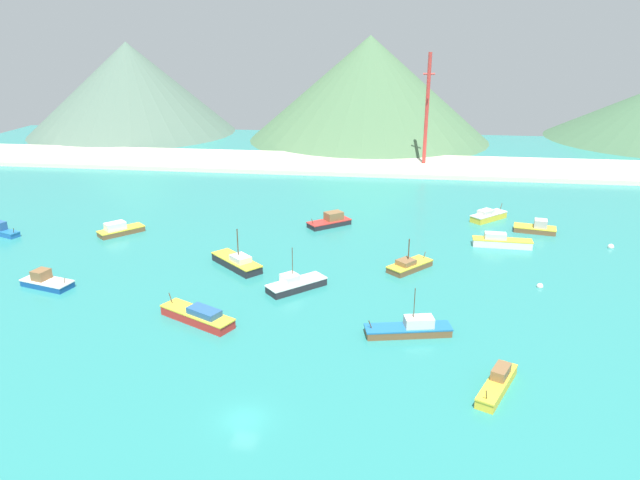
{
  "coord_description": "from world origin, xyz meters",
  "views": [
    {
      "loc": [
        13.62,
        -46.75,
        36.35
      ],
      "look_at": [
        1.71,
        45.2,
        2.66
      ],
      "focal_mm": 32.87,
      "sensor_mm": 36.0,
      "label": 1
    }
  ],
  "objects_px": {
    "fishing_boat_3": "(501,242)",
    "fishing_boat_7": "(46,281)",
    "fishing_boat_8": "(536,228)",
    "fishing_boat_13": "(498,383)",
    "fishing_boat_12": "(2,230)",
    "radio_tower": "(427,110)",
    "fishing_boat_2": "(488,216)",
    "fishing_boat_1": "(331,221)",
    "fishing_boat_4": "(198,316)",
    "fishing_boat_11": "(120,230)",
    "buoy_0": "(540,286)",
    "fishing_boat_9": "(409,265)",
    "fishing_boat_5": "(410,329)",
    "fishing_boat_14": "(237,262)",
    "fishing_boat_0": "(295,284)",
    "buoy_1": "(611,247)"
  },
  "relations": [
    {
      "from": "fishing_boat_0",
      "to": "fishing_boat_1",
      "type": "xyz_separation_m",
      "value": [
        1.83,
        30.03,
        0.09
      ]
    },
    {
      "from": "fishing_boat_8",
      "to": "buoy_0",
      "type": "bearing_deg",
      "value": -100.42
    },
    {
      "from": "fishing_boat_9",
      "to": "fishing_boat_12",
      "type": "relative_size",
      "value": 1.05
    },
    {
      "from": "fishing_boat_1",
      "to": "fishing_boat_8",
      "type": "xyz_separation_m",
      "value": [
        38.89,
        1.16,
        -0.11
      ]
    },
    {
      "from": "fishing_boat_8",
      "to": "fishing_boat_11",
      "type": "height_order",
      "value": "fishing_boat_8"
    },
    {
      "from": "fishing_boat_2",
      "to": "fishing_boat_9",
      "type": "bearing_deg",
      "value": -119.94
    },
    {
      "from": "fishing_boat_3",
      "to": "fishing_boat_7",
      "type": "bearing_deg",
      "value": -159.54
    },
    {
      "from": "fishing_boat_13",
      "to": "fishing_boat_5",
      "type": "bearing_deg",
      "value": 129.47
    },
    {
      "from": "fishing_boat_1",
      "to": "fishing_boat_14",
      "type": "bearing_deg",
      "value": -118.77
    },
    {
      "from": "fishing_boat_11",
      "to": "fishing_boat_5",
      "type": "bearing_deg",
      "value": -30.59
    },
    {
      "from": "fishing_boat_11",
      "to": "fishing_boat_2",
      "type": "bearing_deg",
      "value": 14.19
    },
    {
      "from": "fishing_boat_13",
      "to": "fishing_boat_1",
      "type": "bearing_deg",
      "value": 114.36
    },
    {
      "from": "fishing_boat_3",
      "to": "fishing_boat_13",
      "type": "xyz_separation_m",
      "value": [
        -7.32,
        -44.8,
        -0.1
      ]
    },
    {
      "from": "radio_tower",
      "to": "fishing_boat_4",
      "type": "bearing_deg",
      "value": -108.88
    },
    {
      "from": "fishing_boat_3",
      "to": "radio_tower",
      "type": "bearing_deg",
      "value": 100.37
    },
    {
      "from": "fishing_boat_2",
      "to": "buoy_1",
      "type": "bearing_deg",
      "value": -34.88
    },
    {
      "from": "fishing_boat_1",
      "to": "fishing_boat_8",
      "type": "bearing_deg",
      "value": 1.71
    },
    {
      "from": "fishing_boat_14",
      "to": "buoy_0",
      "type": "xyz_separation_m",
      "value": [
        46.7,
        -1.79,
        -0.7
      ]
    },
    {
      "from": "fishing_boat_8",
      "to": "fishing_boat_13",
      "type": "height_order",
      "value": "fishing_boat_8"
    },
    {
      "from": "fishing_boat_1",
      "to": "fishing_boat_9",
      "type": "bearing_deg",
      "value": -53.78
    },
    {
      "from": "fishing_boat_1",
      "to": "fishing_boat_14",
      "type": "distance_m",
      "value": 26.1
    },
    {
      "from": "fishing_boat_1",
      "to": "fishing_boat_4",
      "type": "height_order",
      "value": "fishing_boat_4"
    },
    {
      "from": "fishing_boat_7",
      "to": "fishing_boat_9",
      "type": "bearing_deg",
      "value": 14.02
    },
    {
      "from": "fishing_boat_11",
      "to": "buoy_1",
      "type": "bearing_deg",
      "value": 2.69
    },
    {
      "from": "fishing_boat_9",
      "to": "fishing_boat_11",
      "type": "distance_m",
      "value": 54.42
    },
    {
      "from": "fishing_boat_2",
      "to": "fishing_boat_7",
      "type": "height_order",
      "value": "fishing_boat_2"
    },
    {
      "from": "fishing_boat_1",
      "to": "buoy_1",
      "type": "height_order",
      "value": "fishing_boat_1"
    },
    {
      "from": "fishing_boat_9",
      "to": "fishing_boat_4",
      "type": "bearing_deg",
      "value": -142.33
    },
    {
      "from": "fishing_boat_9",
      "to": "fishing_boat_2",
      "type": "bearing_deg",
      "value": 60.06
    },
    {
      "from": "fishing_boat_2",
      "to": "fishing_boat_13",
      "type": "relative_size",
      "value": 0.9
    },
    {
      "from": "fishing_boat_4",
      "to": "buoy_1",
      "type": "relative_size",
      "value": 10.62
    },
    {
      "from": "buoy_0",
      "to": "fishing_boat_9",
      "type": "bearing_deg",
      "value": 167.3
    },
    {
      "from": "fishing_boat_1",
      "to": "fishing_boat_5",
      "type": "xyz_separation_m",
      "value": [
        14.75,
        -41.52,
        -0.12
      ]
    },
    {
      "from": "fishing_boat_1",
      "to": "buoy_0",
      "type": "distance_m",
      "value": 42.13
    },
    {
      "from": "fishing_boat_11",
      "to": "fishing_boat_13",
      "type": "bearing_deg",
      "value": -34.26
    },
    {
      "from": "fishing_boat_2",
      "to": "fishing_boat_13",
      "type": "distance_m",
      "value": 60.44
    },
    {
      "from": "fishing_boat_2",
      "to": "fishing_boat_1",
      "type": "bearing_deg",
      "value": -166.28
    },
    {
      "from": "fishing_boat_1",
      "to": "fishing_boat_11",
      "type": "xyz_separation_m",
      "value": [
        -38.54,
        -10.02,
        -0.05
      ]
    },
    {
      "from": "fishing_boat_2",
      "to": "fishing_boat_5",
      "type": "xyz_separation_m",
      "value": [
        -16.2,
        -49.07,
        -0.05
      ]
    },
    {
      "from": "fishing_boat_5",
      "to": "radio_tower",
      "type": "height_order",
      "value": "radio_tower"
    },
    {
      "from": "buoy_0",
      "to": "radio_tower",
      "type": "relative_size",
      "value": 0.03
    },
    {
      "from": "fishing_boat_12",
      "to": "radio_tower",
      "type": "height_order",
      "value": "radio_tower"
    },
    {
      "from": "fishing_boat_11",
      "to": "fishing_boat_13",
      "type": "relative_size",
      "value": 0.93
    },
    {
      "from": "fishing_boat_11",
      "to": "buoy_0",
      "type": "height_order",
      "value": "fishing_boat_11"
    },
    {
      "from": "fishing_boat_2",
      "to": "buoy_0",
      "type": "distance_m",
      "value": 32.39
    },
    {
      "from": "fishing_boat_5",
      "to": "fishing_boat_8",
      "type": "bearing_deg",
      "value": 60.51
    },
    {
      "from": "fishing_boat_7",
      "to": "fishing_boat_8",
      "type": "height_order",
      "value": "fishing_boat_8"
    },
    {
      "from": "fishing_boat_5",
      "to": "fishing_boat_13",
      "type": "bearing_deg",
      "value": -50.53
    },
    {
      "from": "fishing_boat_7",
      "to": "buoy_0",
      "type": "relative_size",
      "value": 8.85
    },
    {
      "from": "fishing_boat_0",
      "to": "fishing_boat_7",
      "type": "height_order",
      "value": "fishing_boat_0"
    }
  ]
}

